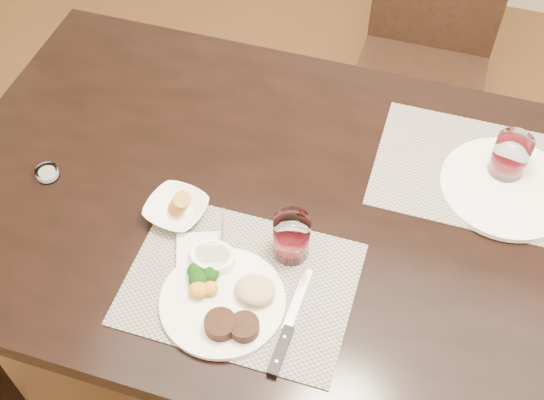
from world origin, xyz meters
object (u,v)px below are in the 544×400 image
(wine_glass_near, at_px, (291,238))
(cracker_bowl, at_px, (177,209))
(dinner_plate, at_px, (227,302))
(steak_knife, at_px, (285,338))
(chair_far, at_px, (426,50))
(far_plate, at_px, (506,188))

(wine_glass_near, bearing_deg, cracker_bowl, 175.50)
(dinner_plate, bearing_deg, steak_knife, -35.83)
(chair_far, xyz_separation_m, cracker_bowl, (-0.43, -1.04, 0.27))
(steak_knife, xyz_separation_m, cracker_bowl, (-0.31, 0.22, 0.01))
(chair_far, bearing_deg, steak_knife, -95.16)
(steak_knife, distance_m, far_plate, 0.63)
(far_plate, bearing_deg, chair_far, 109.01)
(steak_knife, relative_size, wine_glass_near, 2.32)
(chair_far, xyz_separation_m, wine_glass_near, (-0.16, -1.06, 0.30))
(cracker_bowl, xyz_separation_m, far_plate, (0.69, 0.29, -0.01))
(steak_knife, distance_m, cracker_bowl, 0.38)
(chair_far, relative_size, far_plate, 3.02)
(far_plate, bearing_deg, steak_knife, -126.38)
(cracker_bowl, distance_m, far_plate, 0.74)
(steak_knife, xyz_separation_m, wine_glass_near, (-0.05, 0.20, 0.04))
(dinner_plate, relative_size, steak_knife, 1.02)
(cracker_bowl, bearing_deg, wine_glass_near, -4.50)
(cracker_bowl, relative_size, far_plate, 0.50)
(chair_far, distance_m, wine_glass_near, 1.11)
(dinner_plate, bearing_deg, far_plate, 22.89)
(dinner_plate, relative_size, far_plate, 0.85)
(chair_far, xyz_separation_m, dinner_plate, (-0.24, -1.22, 0.26))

